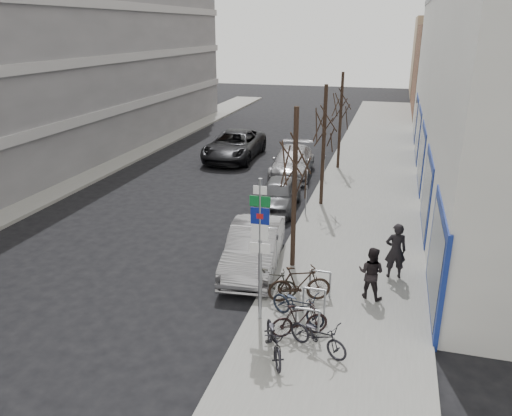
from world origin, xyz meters
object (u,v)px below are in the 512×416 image
Objects in this scene: bike_mid_inner at (272,283)px; parked_car_back at (292,162)px; meter_mid at (306,197)px; lane_car at (234,145)px; tree_far at (342,98)px; bike_near_left at (274,336)px; pedestrian_near at (396,251)px; parked_car_front at (254,248)px; highway_sign_pole at (260,242)px; meter_back at (324,165)px; tree_near at (295,151)px; tree_mid at (325,117)px; bike_rack at (314,298)px; bike_mid_curb at (298,303)px; bike_near_right at (300,320)px; pedestrian_far at (371,272)px; bike_far_curb at (318,333)px; bike_far_inner at (299,284)px; parked_car_mid at (279,194)px.

parked_car_back is (-2.15, 13.52, 0.16)m from bike_mid_inner.
lane_car is at bearing 124.29° from meter_mid.
tree_far is 18.35m from bike_near_left.
parked_car_front is at bearing -7.50° from pedestrian_near.
meter_back is (-0.25, 14.01, -1.54)m from highway_sign_pole.
tree_near reaches higher than highway_sign_pole.
tree_mid reaches higher than parked_car_front.
bike_mid_inner is at bearing 154.34° from bike_rack.
bike_mid_curb is 18.74m from lane_car.
meter_back is 0.82× the size of bike_near_right.
pedestrian_near is at bearing -75.64° from tree_far.
pedestrian_far is at bearing 35.69° from bike_near_left.
bike_mid_curb is at bearing -75.87° from tree_near.
bike_near_right reaches higher than bike_rack.
bike_far_curb is at bearing -84.87° from tree_far.
bike_mid_inner is 0.80× the size of bike_far_inner.
meter_back is 4.99m from parked_car_mid.
tree_mid reaches higher than bike_near_right.
tree_far is at bearing -9.32° from lane_car.
pedestrian_far is at bearing -64.49° from meter_mid.
bike_near_left reaches higher than bike_rack.
tree_near is 3.37× the size of pedestrian_far.
parked_car_back is at bearing -9.55° from bike_far_inner.
meter_back is 12.39m from pedestrian_far.
lane_car is (-5.27, 14.25, 0.09)m from parked_car_front.
bike_near_left is (0.57, -11.52, -3.40)m from tree_mid.
bike_rack is (1.40, 0.61, -1.80)m from highway_sign_pole.
meter_mid reaches higher than bike_far_curb.
bike_near_right is at bearing -81.99° from parked_car_back.
parked_car_mid is (-2.81, 9.72, 0.07)m from bike_near_right.
bike_mid_inner is 0.84m from bike_far_inner.
parked_car_front is (-2.10, 2.98, 0.09)m from bike_mid_curb.
highway_sign_pole reaches higher than bike_near_left.
pedestrian_near is at bearing -57.14° from bike_near_right.
bike_near_right is at bearing -64.89° from parked_car_front.
lane_car is at bearing 103.87° from parked_car_front.
parked_car_mid is at bearing -89.00° from parked_car_back.
bike_mid_inner is at bearing 6.08° from bike_near_right.
tree_mid reaches higher than pedestrian_near.
highway_sign_pole is 1.03× the size of parked_car_mid.
meter_back is at bearing -16.97° from bike_far_inner.
bike_far_inner is 2.77m from parked_car_front.
pedestrian_near reaches higher than parked_car_back.
tree_near reaches higher than bike_mid_curb.
highway_sign_pole is 8.65m from meter_mid.
bike_far_inner is at bearing -87.51° from tree_far.
bike_rack is 1.31× the size of bike_mid_curb.
pedestrian_far is at bearing -72.98° from parked_car_back.
bike_mid_curb is at bearing -13.75° from bike_near_right.
tree_near is at bearing -74.85° from parked_car_mid.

